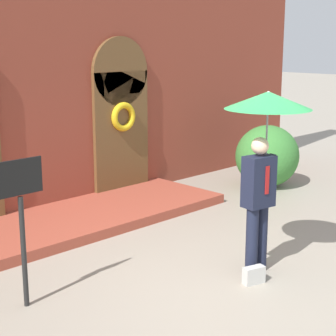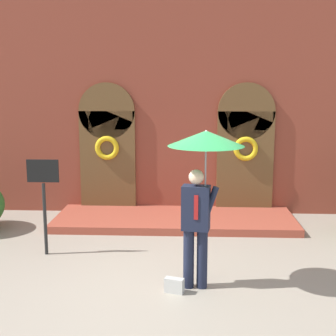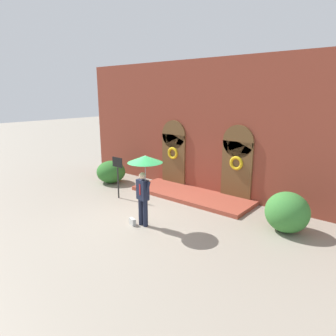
{
  "view_description": "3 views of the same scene",
  "coord_description": "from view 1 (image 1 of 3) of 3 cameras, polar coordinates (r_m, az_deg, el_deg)",
  "views": [
    {
      "loc": [
        -5.25,
        -4.31,
        2.99
      ],
      "look_at": [
        0.29,
        1.3,
        1.18
      ],
      "focal_mm": 60.0,
      "sensor_mm": 36.0,
      "label": 1
    },
    {
      "loc": [
        0.3,
        -6.83,
        3.01
      ],
      "look_at": [
        -0.09,
        1.77,
        1.46
      ],
      "focal_mm": 50.0,
      "sensor_mm": 36.0,
      "label": 2
    },
    {
      "loc": [
        6.82,
        -6.73,
        4.21
      ],
      "look_at": [
        -0.18,
        1.77,
        1.47
      ],
      "focal_mm": 32.0,
      "sensor_mm": 36.0,
      "label": 3
    }
  ],
  "objects": [
    {
      "name": "person_with_umbrella",
      "position": [
        7.15,
        9.87,
        4.09
      ],
      "size": [
        1.1,
        1.1,
        2.36
      ],
      "color": "#191E33",
      "rests_on": "ground"
    },
    {
      "name": "ground_plane",
      "position": [
        7.43,
        5.59,
        -10.86
      ],
      "size": [
        80.0,
        80.0,
        0.0
      ],
      "primitive_type": "plane",
      "color": "gray"
    },
    {
      "name": "sign_post",
      "position": [
        6.42,
        -14.71,
        -4.02
      ],
      "size": [
        0.56,
        0.06,
        1.72
      ],
      "color": "black",
      "rests_on": "ground"
    },
    {
      "name": "shrub_right",
      "position": [
        11.75,
        10.04,
        1.2
      ],
      "size": [
        1.35,
        1.28,
        1.28
      ],
      "primitive_type": "ellipsoid",
      "color": "#387A33",
      "rests_on": "ground"
    },
    {
      "name": "building_facade",
      "position": [
        9.97,
        -13.03,
        10.83
      ],
      "size": [
        14.0,
        2.3,
        5.6
      ],
      "color": "brown",
      "rests_on": "ground"
    },
    {
      "name": "handbag",
      "position": [
        7.22,
        8.71,
        -10.71
      ],
      "size": [
        0.3,
        0.2,
        0.22
      ],
      "primitive_type": "cube",
      "rotation": [
        0.0,
        0.0,
        -0.29
      ],
      "color": "#B7B7B2",
      "rests_on": "ground"
    }
  ]
}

